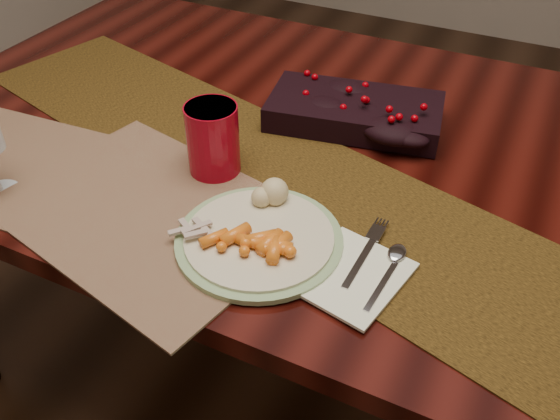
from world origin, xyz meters
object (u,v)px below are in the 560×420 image
at_px(dining_table, 331,279).
at_px(baby_carrots, 253,235).
at_px(centerpiece, 355,108).
at_px(napkin, 352,275).
at_px(dinner_plate, 259,239).
at_px(mashed_potatoes, 268,190).
at_px(red_cup, 213,139).
at_px(placemat_main, 150,212).
at_px(turkey_shreds, 191,226).

xyz_separation_m(dining_table, baby_carrots, (-0.01, -0.34, 0.40)).
bearing_deg(centerpiece, baby_carrots, -91.09).
distance_m(baby_carrots, napkin, 0.16).
distance_m(dinner_plate, baby_carrots, 0.02).
bearing_deg(mashed_potatoes, centerpiece, 84.43).
bearing_deg(baby_carrots, centerpiece, 88.91).
bearing_deg(red_cup, mashed_potatoes, -23.42).
xyz_separation_m(placemat_main, mashed_potatoes, (0.17, 0.09, 0.04)).
relative_size(mashed_potatoes, napkin, 0.55).
relative_size(dining_table, napkin, 11.45).
bearing_deg(dinner_plate, red_cup, 139.26).
bearing_deg(dining_table, turkey_shreds, -106.94).
height_order(placemat_main, dinner_plate, dinner_plate).
bearing_deg(dining_table, centerpiece, 94.13).
relative_size(dining_table, red_cup, 14.30).
distance_m(baby_carrots, mashed_potatoes, 0.10).
xyz_separation_m(baby_carrots, red_cup, (-0.16, 0.15, 0.04)).
distance_m(turkey_shreds, red_cup, 0.19).
distance_m(dinner_plate, turkey_shreds, 0.11).
xyz_separation_m(centerpiece, napkin, (0.15, -0.40, -0.03)).
xyz_separation_m(dining_table, placemat_main, (-0.21, -0.33, 0.38)).
height_order(dining_table, placemat_main, placemat_main).
relative_size(baby_carrots, red_cup, 0.96).
bearing_deg(turkey_shreds, dinner_plate, 19.58).
relative_size(dinner_plate, mashed_potatoes, 2.99).
bearing_deg(turkey_shreds, dining_table, 73.06).
distance_m(placemat_main, baby_carrots, 0.20).
bearing_deg(dinner_plate, turkey_shreds, -160.42).
xyz_separation_m(turkey_shreds, red_cup, (-0.06, 0.17, 0.04)).
xyz_separation_m(dinner_plate, turkey_shreds, (-0.10, -0.03, 0.02)).
distance_m(centerpiece, placemat_main, 0.46).
height_order(baby_carrots, red_cup, red_cup).
bearing_deg(red_cup, baby_carrots, -43.80).
distance_m(dining_table, dinner_plate, 0.50).
height_order(dinner_plate, turkey_shreds, turkey_shreds).
bearing_deg(dinner_plate, centerpiece, 89.18).
bearing_deg(placemat_main, baby_carrots, 12.23).
xyz_separation_m(baby_carrots, mashed_potatoes, (-0.02, 0.09, 0.01)).
bearing_deg(baby_carrots, dinner_plate, 81.05).
bearing_deg(mashed_potatoes, napkin, -25.53).
bearing_deg(napkin, mashed_potatoes, 166.01).
height_order(dinner_plate, baby_carrots, baby_carrots).
bearing_deg(mashed_potatoes, placemat_main, -152.03).
bearing_deg(placemat_main, mashed_potatoes, 40.95).
xyz_separation_m(dining_table, red_cup, (-0.17, -0.19, 0.44)).
bearing_deg(napkin, dinner_plate, -170.65).
relative_size(turkey_shreds, napkin, 0.45).
xyz_separation_m(dining_table, napkin, (0.14, -0.33, 0.38)).
height_order(dining_table, red_cup, red_cup).
xyz_separation_m(mashed_potatoes, turkey_shreds, (-0.07, -0.11, -0.02)).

